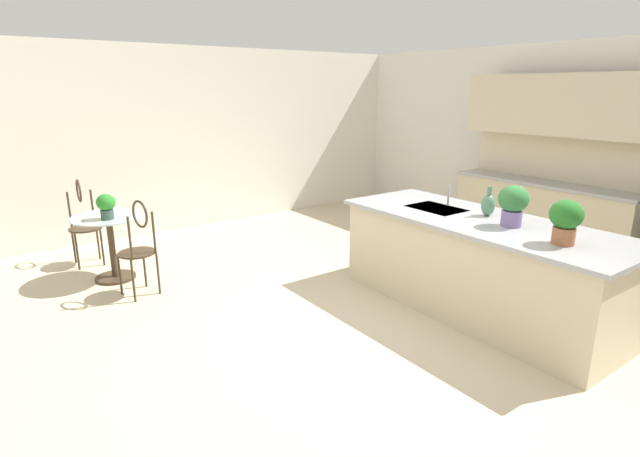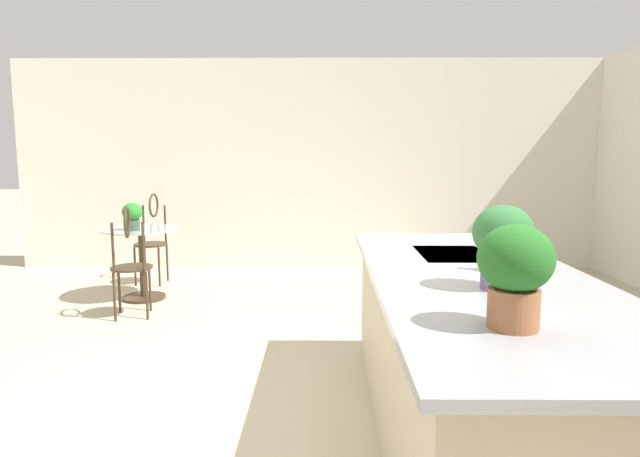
% 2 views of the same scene
% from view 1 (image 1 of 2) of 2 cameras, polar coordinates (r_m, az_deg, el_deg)
% --- Properties ---
extents(ground_plane, '(40.00, 40.00, 0.00)m').
position_cam_1_polar(ground_plane, '(4.75, 8.00, -10.54)').
color(ground_plane, beige).
extents(wall_back, '(9.00, 0.12, 2.70)m').
position_cam_1_polar(wall_back, '(7.35, 29.77, 8.00)').
color(wall_back, silver).
rests_on(wall_back, ground).
extents(wall_left_window, '(0.12, 7.80, 2.70)m').
position_cam_1_polar(wall_left_window, '(7.91, -13.76, 10.05)').
color(wall_left_window, silver).
rests_on(wall_left_window, ground).
extents(kitchen_island, '(2.80, 1.06, 0.92)m').
position_cam_1_polar(kitchen_island, '(4.99, 17.70, -4.04)').
color(kitchen_island, beige).
rests_on(kitchen_island, ground).
extents(back_counter_run, '(2.44, 0.64, 1.52)m').
position_cam_1_polar(back_counter_run, '(7.26, 24.49, 1.69)').
color(back_counter_run, beige).
rests_on(back_counter_run, ground).
extents(upper_cabinet_run, '(2.40, 0.36, 0.76)m').
position_cam_1_polar(upper_cabinet_run, '(7.06, 25.72, 12.78)').
color(upper_cabinet_run, beige).
rests_on(upper_cabinet_run, back_counter_run).
extents(bistro_table, '(0.80, 0.80, 0.74)m').
position_cam_1_polar(bistro_table, '(6.00, -22.99, -1.38)').
color(bistro_table, '#3D2D1E').
rests_on(bistro_table, ground).
extents(chair_near_window, '(0.51, 0.45, 1.04)m').
position_cam_1_polar(chair_near_window, '(5.37, -20.26, -1.65)').
color(chair_near_window, '#3D2D1E').
rests_on(chair_near_window, ground).
extents(chair_by_island, '(0.49, 0.40, 1.04)m').
position_cam_1_polar(chair_by_island, '(6.66, -25.69, 1.06)').
color(chair_by_island, '#3D2D1E').
rests_on(chair_by_island, ground).
extents(sink_faucet, '(0.02, 0.02, 0.22)m').
position_cam_1_polar(sink_faucet, '(5.30, 14.65, 3.73)').
color(sink_faucet, '#B2B5BA').
rests_on(sink_faucet, kitchen_island).
extents(potted_plant_on_table, '(0.20, 0.20, 0.28)m').
position_cam_1_polar(potted_plant_on_table, '(5.76, -23.50, 2.53)').
color(potted_plant_on_table, '#385147').
rests_on(potted_plant_on_table, bistro_table).
extents(potted_plant_counter_far, '(0.25, 0.25, 0.36)m').
position_cam_1_polar(potted_plant_counter_far, '(4.28, 26.56, 0.98)').
color(potted_plant_counter_far, '#9E603D').
rests_on(potted_plant_counter_far, kitchen_island).
extents(potted_plant_counter_near, '(0.26, 0.26, 0.37)m').
position_cam_1_polar(potted_plant_counter_near, '(4.66, 21.43, 2.76)').
color(potted_plant_counter_near, '#7A669E').
rests_on(potted_plant_counter_near, kitchen_island).
extents(vase_on_counter, '(0.13, 0.13, 0.29)m').
position_cam_1_polar(vase_on_counter, '(4.98, 18.89, 2.64)').
color(vase_on_counter, '#4C7A5B').
rests_on(vase_on_counter, kitchen_island).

